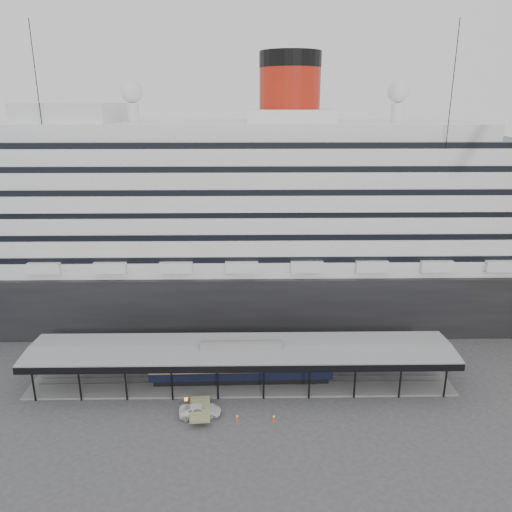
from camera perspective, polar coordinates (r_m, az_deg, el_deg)
The scene contains 8 objects.
ground at distance 65.33m, azimuth -1.75°, elevation -16.43°, with size 200.00×200.00×0.00m, color #39393C.
cruise_ship at distance 88.14m, azimuth -1.55°, elevation 5.60°, with size 130.00×30.00×43.90m.
platform_canopy at distance 68.34m, azimuth -1.71°, elevation -12.44°, with size 56.00×9.18×5.30m.
port_truck at distance 63.10m, azimuth -6.41°, elevation -17.14°, with size 2.32×5.02×1.40m, color white.
pullman_carriage at distance 68.08m, azimuth -1.68°, elevation -12.07°, with size 24.35×3.56×23.86m.
traffic_cone_left at distance 63.16m, azimuth -7.84°, elevation -17.52°, with size 0.45×0.45×0.76m.
traffic_cone_mid at distance 62.29m, azimuth -2.17°, elevation -17.90°, with size 0.48×0.48×0.77m.
traffic_cone_right at distance 62.17m, azimuth 2.05°, elevation -17.93°, with size 0.51×0.51×0.84m.
Camera 1 is at (1.06, -54.28, 36.35)m, focal length 35.00 mm.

